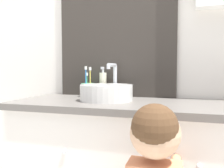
{
  "coord_description": "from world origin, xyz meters",
  "views": [
    {
      "loc": [
        0.27,
        -0.98,
        0.97
      ],
      "look_at": [
        -0.13,
        0.29,
        0.89
      ],
      "focal_mm": 40.0,
      "sensor_mm": 36.0,
      "label": 1
    }
  ],
  "objects": [
    {
      "name": "soap_dispenser",
      "position": [
        -0.27,
        0.54,
        0.87
      ],
      "size": [
        0.05,
        0.05,
        0.19
      ],
      "color": "beige",
      "rests_on": "vanity_counter"
    },
    {
      "name": "sink_basin",
      "position": [
        -0.18,
        0.36,
        0.83
      ],
      "size": [
        0.3,
        0.35,
        0.21
      ],
      "color": "silver",
      "rests_on": "vanity_counter"
    },
    {
      "name": "wall_back",
      "position": [
        0.04,
        0.62,
        1.29
      ],
      "size": [
        3.2,
        0.18,
        2.5
      ],
      "color": "silver",
      "rests_on": "ground_plane"
    },
    {
      "name": "toothbrush_holder",
      "position": [
        -0.36,
        0.51,
        0.83
      ],
      "size": [
        0.09,
        0.09,
        0.2
      ],
      "color": "#66B27F",
      "rests_on": "vanity_counter"
    }
  ]
}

